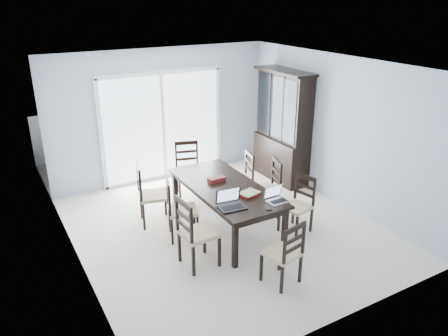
{
  "coord_description": "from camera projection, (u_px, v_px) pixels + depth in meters",
  "views": [
    {
      "loc": [
        -3.09,
        -5.36,
        3.53
      ],
      "look_at": [
        -0.02,
        0.0,
        1.05
      ],
      "focal_mm": 35.0,
      "sensor_mm": 36.0,
      "label": 1
    }
  ],
  "objects": [
    {
      "name": "chair_right_near",
      "position": [
        300.0,
        198.0,
        6.82
      ],
      "size": [
        0.49,
        0.48,
        1.06
      ],
      "rotation": [
        0.0,
        0.0,
        1.79
      ],
      "color": "black",
      "rests_on": "floor"
    },
    {
      "name": "cell_phone",
      "position": [
        269.0,
        210.0,
        6.02
      ],
      "size": [
        0.1,
        0.07,
        0.01
      ],
      "primitive_type": "cube",
      "rotation": [
        0.0,
        0.0,
        -0.32
      ],
      "color": "black",
      "rests_on": "dining_table"
    },
    {
      "name": "wall_right",
      "position": [
        337.0,
        131.0,
        7.61
      ],
      "size": [
        0.02,
        5.0,
        2.6
      ],
      "primitive_type": "cube",
      "color": "#A3B1C2",
      "rests_on": "floor"
    },
    {
      "name": "dining_table",
      "position": [
        225.0,
        190.0,
        6.81
      ],
      "size": [
        1.0,
        2.2,
        0.75
      ],
      "color": "black",
      "rests_on": "floor"
    },
    {
      "name": "laptop_silver",
      "position": [
        278.0,
        199.0,
        6.24
      ],
      "size": [
        0.31,
        0.22,
        0.21
      ],
      "rotation": [
        0.0,
        0.0,
        0.02
      ],
      "color": "#B5B5B8",
      "rests_on": "dining_table"
    },
    {
      "name": "ceiling",
      "position": [
        225.0,
        65.0,
        6.09
      ],
      "size": [
        5.0,
        5.0,
        0.0
      ],
      "primitive_type": "plane",
      "rotation": [
        3.14,
        0.0,
        0.0
      ],
      "color": "white",
      "rests_on": "back_wall"
    },
    {
      "name": "chair_left_far",
      "position": [
        147.0,
        188.0,
        6.98
      ],
      "size": [
        0.56,
        0.55,
        1.2
      ],
      "rotation": [
        0.0,
        0.0,
        -1.82
      ],
      "color": "black",
      "rests_on": "floor"
    },
    {
      "name": "china_hutch",
      "position": [
        283.0,
        128.0,
        8.6
      ],
      "size": [
        0.5,
        1.38,
        2.2
      ],
      "color": "black",
      "rests_on": "floor"
    },
    {
      "name": "game_box",
      "position": [
        217.0,
        179.0,
        6.93
      ],
      "size": [
        0.27,
        0.14,
        0.07
      ],
      "primitive_type": "cube",
      "rotation": [
        0.0,
        0.0,
        0.01
      ],
      "color": "#4C100F",
      "rests_on": "dining_table"
    },
    {
      "name": "hot_tub",
      "position": [
        132.0,
        141.0,
        9.68
      ],
      "size": [
        2.01,
        1.82,
        0.98
      ],
      "rotation": [
        0.0,
        0.0,
        -0.07
      ],
      "color": "brown",
      "rests_on": "balcony"
    },
    {
      "name": "chair_right_mid",
      "position": [
        270.0,
        182.0,
        7.28
      ],
      "size": [
        0.55,
        0.54,
        1.14
      ],
      "rotation": [
        0.0,
        0.0,
        1.28
      ],
      "color": "black",
      "rests_on": "floor"
    },
    {
      "name": "balcony",
      "position": [
        148.0,
        163.0,
        9.89
      ],
      "size": [
        4.5,
        2.0,
        0.1
      ],
      "primitive_type": "cube",
      "color": "gray",
      "rests_on": "ground"
    },
    {
      "name": "wall_left",
      "position": [
        72.0,
        183.0,
        5.54
      ],
      "size": [
        0.02,
        5.0,
        2.6
      ],
      "primitive_type": "cube",
      "color": "#A3B1C2",
      "rests_on": "floor"
    },
    {
      "name": "chair_end_far",
      "position": [
        188.0,
        163.0,
        8.08
      ],
      "size": [
        0.55,
        0.56,
        1.16
      ],
      "rotation": [
        0.0,
        0.0,
        2.84
      ],
      "color": "black",
      "rests_on": "floor"
    },
    {
      "name": "chair_end_near",
      "position": [
        287.0,
        248.0,
        5.49
      ],
      "size": [
        0.47,
        0.48,
        1.05
      ],
      "rotation": [
        0.0,
        0.0,
        0.2
      ],
      "color": "black",
      "rests_on": "floor"
    },
    {
      "name": "chair_left_mid",
      "position": [
        176.0,
        203.0,
        6.58
      ],
      "size": [
        0.55,
        0.54,
        1.13
      ],
      "rotation": [
        0.0,
        0.0,
        -1.89
      ],
      "color": "black",
      "rests_on": "floor"
    },
    {
      "name": "back_wall",
      "position": [
        162.0,
        115.0,
        8.59
      ],
      "size": [
        4.5,
        0.02,
        2.6
      ],
      "primitive_type": "cube",
      "color": "#A3B1C2",
      "rests_on": "floor"
    },
    {
      "name": "railing",
      "position": [
        132.0,
        127.0,
        10.48
      ],
      "size": [
        4.5,
        0.06,
        1.1
      ],
      "primitive_type": "cube",
      "color": "#99999E",
      "rests_on": "balcony"
    },
    {
      "name": "chair_left_near",
      "position": [
        192.0,
        226.0,
        5.85
      ],
      "size": [
        0.49,
        0.47,
        1.2
      ],
      "rotation": [
        0.0,
        0.0,
        -1.52
      ],
      "color": "black",
      "rests_on": "floor"
    },
    {
      "name": "chair_right_far",
      "position": [
        244.0,
        172.0,
        7.83
      ],
      "size": [
        0.48,
        0.47,
        1.05
      ],
      "rotation": [
        0.0,
        0.0,
        1.37
      ],
      "color": "black",
      "rests_on": "floor"
    },
    {
      "name": "sliding_door",
      "position": [
        163.0,
        126.0,
        8.65
      ],
      "size": [
        2.52,
        0.05,
        2.18
      ],
      "color": "silver",
      "rests_on": "floor"
    },
    {
      "name": "laptop_dark",
      "position": [
        232.0,
        204.0,
        6.06
      ],
      "size": [
        0.39,
        0.3,
        0.25
      ],
      "rotation": [
        0.0,
        0.0,
        -0.11
      ],
      "color": "black",
      "rests_on": "dining_table"
    },
    {
      "name": "floor",
      "position": [
        225.0,
        228.0,
        7.06
      ],
      "size": [
        5.0,
        5.0,
        0.0
      ],
      "primitive_type": "plane",
      "color": "beige",
      "rests_on": "ground"
    },
    {
      "name": "book_stack",
      "position": [
        249.0,
        194.0,
        6.46
      ],
      "size": [
        0.33,
        0.28,
        0.05
      ],
      "rotation": [
        0.0,
        0.0,
        0.12
      ],
      "color": "maroon",
      "rests_on": "dining_table"
    }
  ]
}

